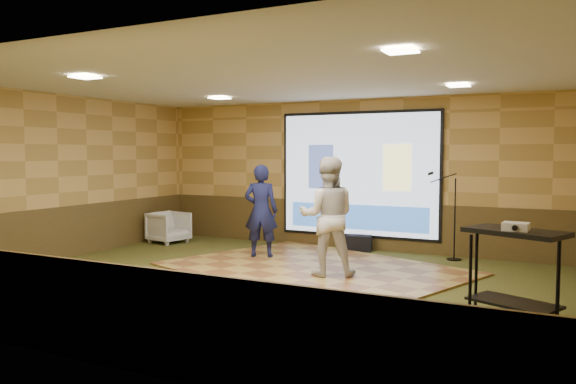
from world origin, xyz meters
The scene contains 18 objects.
ground centered at (0.00, 0.00, 0.00)m, with size 9.00×9.00×0.00m, color #2B3819.
room_shell centered at (0.00, 0.00, 2.09)m, with size 9.04×7.04×3.02m.
wainscot_back centered at (0.00, 3.48, 0.47)m, with size 9.00×0.04×0.95m, color #463517.
wainscot_front centered at (0.00, -3.48, 0.47)m, with size 9.00×0.04×0.95m, color #463517.
wainscot_left centered at (-4.48, 0.00, 0.47)m, with size 0.04×7.00×0.95m, color #463517.
projector_screen centered at (0.00, 3.44, 1.47)m, with size 3.32×0.06×2.52m.
downlight_nw centered at (-2.20, 1.80, 2.97)m, with size 0.32×0.32×0.02m, color #FEE7BF.
downlight_ne centered at (2.20, 1.80, 2.97)m, with size 0.32×0.32×0.02m, color #FEE7BF.
downlight_sw centered at (-2.20, -1.50, 2.97)m, with size 0.32×0.32×0.02m, color #FEE7BF.
downlight_se centered at (2.20, -1.50, 2.97)m, with size 0.32×0.32×0.02m, color #FEE7BF.
dance_floor centered at (0.03, 1.21, 0.02)m, with size 4.56×3.47×0.03m, color #AA863E.
player_left centered at (-1.24, 1.69, 0.88)m, with size 0.62×0.40×1.69m, color #151842.
player_right centered at (0.45, 0.79, 0.95)m, with size 0.90×0.70×1.84m, color beige.
av_table centered at (3.27, -0.60, 0.79)m, with size 1.04×0.55×1.09m.
projector centered at (3.27, -0.69, 1.14)m, with size 0.26×0.22×0.09m, color silver.
mic_stand centered at (1.90, 3.12, 0.49)m, with size 0.63×0.26×1.60m.
banquet_chair centered at (-3.90, 2.35, 0.33)m, with size 0.71×0.73×0.67m, color gray.
duffel_bag centered at (0.09, 3.25, 0.15)m, with size 0.50×0.33×0.31m, color black.
Camera 1 is at (3.78, -7.19, 1.93)m, focal length 35.00 mm.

